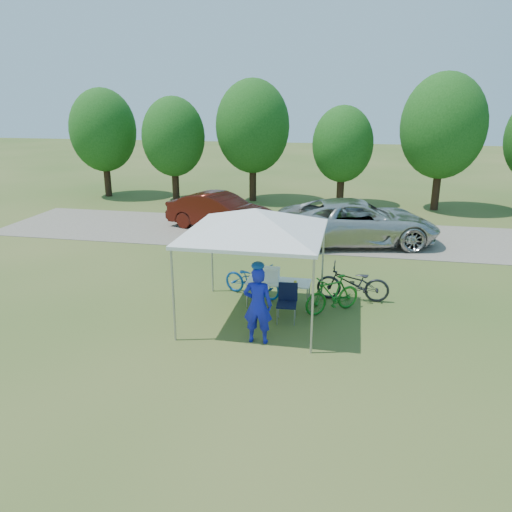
{
  "coord_description": "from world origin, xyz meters",
  "views": [
    {
      "loc": [
        2.21,
        -10.95,
        5.13
      ],
      "look_at": [
        -0.38,
        2.0,
        0.94
      ],
      "focal_mm": 35.0,
      "sensor_mm": 36.0,
      "label": 1
    }
  ],
  "objects": [
    {
      "name": "treeline",
      "position": [
        -0.29,
        14.05,
        3.53
      ],
      "size": [
        24.89,
        4.28,
        6.3
      ],
      "color": "#382314",
      "rests_on": "ground"
    },
    {
      "name": "folding_chair",
      "position": [
        0.78,
        0.06,
        0.54
      ],
      "size": [
        0.49,
        0.51,
        0.91
      ],
      "rotation": [
        0.0,
        0.0,
        0.07
      ],
      "color": "black",
      "rests_on": "ground"
    },
    {
      "name": "bike_dark",
      "position": [
        2.31,
        1.59,
        0.5
      ],
      "size": [
        1.89,
        0.66,
        0.99
      ],
      "primitive_type": "imported",
      "rotation": [
        0.0,
        0.0,
        -1.57
      ],
      "color": "black",
      "rests_on": "ground"
    },
    {
      "name": "sedan",
      "position": [
        -3.12,
        8.21,
        0.74
      ],
      "size": [
        4.65,
        2.74,
        1.45
      ],
      "primitive_type": "imported",
      "rotation": [
        0.0,
        0.0,
        1.28
      ],
      "color": "#43120B",
      "rests_on": "gravel_strip"
    },
    {
      "name": "ground",
      "position": [
        0.0,
        0.0,
        0.0
      ],
      "size": [
        100.0,
        100.0,
        0.0
      ],
      "primitive_type": "plane",
      "color": "#2D5119",
      "rests_on": "ground"
    },
    {
      "name": "bike_blue",
      "position": [
        -0.36,
        1.39,
        0.45
      ],
      "size": [
        1.82,
        1.17,
        0.9
      ],
      "primitive_type": "imported",
      "rotation": [
        0.0,
        0.0,
        1.21
      ],
      "color": "#12489D",
      "rests_on": "ground"
    },
    {
      "name": "cyclist",
      "position": [
        0.3,
        -1.21,
        0.87
      ],
      "size": [
        0.64,
        0.42,
        1.74
      ],
      "primitive_type": "imported",
      "rotation": [
        0.0,
        0.0,
        3.16
      ],
      "color": "#161DB7",
      "rests_on": "ground"
    },
    {
      "name": "canopy",
      "position": [
        0.0,
        0.0,
        2.65
      ],
      "size": [
        4.53,
        4.53,
        3.0
      ],
      "color": "#A5A5AA",
      "rests_on": "ground"
    },
    {
      "name": "cooler",
      "position": [
        0.22,
        0.87,
        0.84
      ],
      "size": [
        0.47,
        0.32,
        0.34
      ],
      "color": "white",
      "rests_on": "folding_table"
    },
    {
      "name": "minivan",
      "position": [
        2.38,
        7.11,
        0.83
      ],
      "size": [
        6.24,
        3.84,
        1.61
      ],
      "primitive_type": "imported",
      "rotation": [
        0.0,
        0.0,
        1.78
      ],
      "color": "beige",
      "rests_on": "gravel_strip"
    },
    {
      "name": "ice_cream_cup",
      "position": [
        0.87,
        0.82,
        0.69
      ],
      "size": [
        0.08,
        0.08,
        0.06
      ],
      "primitive_type": "cylinder",
      "color": "yellow",
      "rests_on": "folding_table"
    },
    {
      "name": "folding_table",
      "position": [
        0.44,
        0.87,
        0.62
      ],
      "size": [
        1.62,
        0.68,
        0.67
      ],
      "color": "white",
      "rests_on": "ground"
    },
    {
      "name": "bike_green",
      "position": [
        1.82,
        0.72,
        0.47
      ],
      "size": [
        1.51,
        1.33,
        0.95
      ],
      "primitive_type": "imported",
      "rotation": [
        0.0,
        0.0,
        -0.9
      ],
      "color": "#166718",
      "rests_on": "ground"
    },
    {
      "name": "gravel_strip",
      "position": [
        0.0,
        8.0,
        0.01
      ],
      "size": [
        24.0,
        5.0,
        0.02
      ],
      "primitive_type": "cube",
      "color": "gray",
      "rests_on": "ground"
    }
  ]
}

